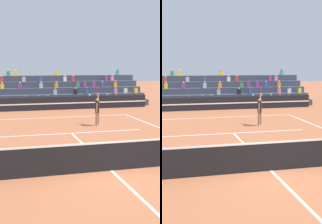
{
  "view_description": "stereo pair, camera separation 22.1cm",
  "coord_description": "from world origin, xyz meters",
  "views": [
    {
      "loc": [
        -3.72,
        -10.06,
        3.69
      ],
      "look_at": [
        0.61,
        6.9,
        1.1
      ],
      "focal_mm": 50.0,
      "sensor_mm": 36.0,
      "label": 1
    },
    {
      "loc": [
        -3.51,
        -10.11,
        3.69
      ],
      "look_at": [
        0.61,
        6.9,
        1.1
      ],
      "focal_mm": 50.0,
      "sensor_mm": 36.0,
      "label": 2
    }
  ],
  "objects": [
    {
      "name": "ground_plane",
      "position": [
        0.0,
        0.0,
        0.0
      ],
      "size": [
        120.0,
        120.0,
        0.0
      ],
      "primitive_type": "plane",
      "color": "#AD603D"
    },
    {
      "name": "tennis_player",
      "position": [
        2.04,
        8.17,
        0.99
      ],
      "size": [
        0.52,
        0.83,
        2.5
      ],
      "color": "#9E7051",
      "rests_on": "ground"
    },
    {
      "name": "court_lines",
      "position": [
        0.0,
        0.0,
        0.0
      ],
      "size": [
        11.1,
        23.9,
        0.01
      ],
      "color": "white",
      "rests_on": "ground"
    },
    {
      "name": "tennis_ball",
      "position": [
        -0.57,
        1.36,
        0.03
      ],
      "size": [
        0.07,
        0.07,
        0.07
      ],
      "primitive_type": "sphere",
      "color": "#C6DB33",
      "rests_on": "ground"
    },
    {
      "name": "bleacher_stand",
      "position": [
        0.0,
        19.68,
        1.02
      ],
      "size": [
        19.63,
        4.75,
        3.38
      ],
      "color": "#383D4C",
      "rests_on": "ground"
    },
    {
      "name": "sponsor_banner_wall",
      "position": [
        0.0,
        15.88,
        0.55
      ],
      "size": [
        18.0,
        0.26,
        1.1
      ],
      "color": "black",
      "rests_on": "ground"
    },
    {
      "name": "tennis_net",
      "position": [
        0.0,
        0.0,
        0.54
      ],
      "size": [
        12.0,
        0.1,
        1.1
      ],
      "color": "slate",
      "rests_on": "ground"
    }
  ]
}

